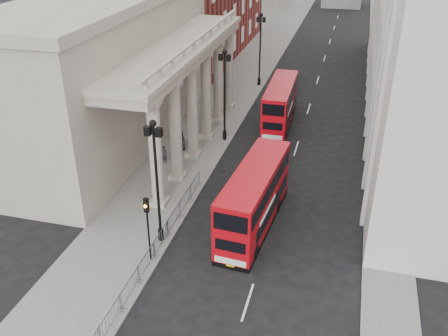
# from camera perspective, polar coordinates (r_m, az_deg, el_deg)

# --- Properties ---
(ground) EXTENTS (260.00, 260.00, 0.00)m
(ground) POSITION_cam_1_polar(r_m,az_deg,el_deg) (29.74, -8.93, -12.84)
(ground) COLOR black
(ground) RESTS_ON ground
(sidewalk_west) EXTENTS (6.00, 140.00, 0.12)m
(sidewalk_west) POSITION_cam_1_polar(r_m,az_deg,el_deg) (55.38, 0.31, 7.73)
(sidewalk_west) COLOR slate
(sidewalk_west) RESTS_ON ground
(sidewalk_east) EXTENTS (3.00, 140.00, 0.12)m
(sidewalk_east) POSITION_cam_1_polar(r_m,az_deg,el_deg) (53.94, 17.62, 5.81)
(sidewalk_east) COLOR slate
(sidewalk_east) RESTS_ON ground
(kerb) EXTENTS (0.20, 140.00, 0.14)m
(kerb) POSITION_cam_1_polar(r_m,az_deg,el_deg) (54.76, 3.33, 7.45)
(kerb) COLOR slate
(kerb) RESTS_ON ground
(portico_building) EXTENTS (9.00, 28.00, 12.00)m
(portico_building) POSITION_cam_1_polar(r_m,az_deg,el_deg) (45.42, -12.97, 10.32)
(portico_building) COLOR gray
(portico_building) RESTS_ON ground
(lamp_post_south) EXTENTS (1.05, 0.44, 8.32)m
(lamp_post_south) POSITION_cam_1_polar(r_m,az_deg,el_deg) (30.15, -7.73, -0.73)
(lamp_post_south) COLOR black
(lamp_post_south) RESTS_ON sidewalk_west
(lamp_post_mid) EXTENTS (1.05, 0.44, 8.32)m
(lamp_post_mid) POSITION_cam_1_polar(r_m,az_deg,el_deg) (44.06, 0.07, 9.00)
(lamp_post_mid) COLOR black
(lamp_post_mid) RESTS_ON sidewalk_west
(lamp_post_north) EXTENTS (1.05, 0.44, 8.32)m
(lamp_post_north) POSITION_cam_1_polar(r_m,az_deg,el_deg) (59.04, 4.16, 13.89)
(lamp_post_north) COLOR black
(lamp_post_north) RESTS_ON sidewalk_west
(traffic_light) EXTENTS (0.28, 0.33, 4.30)m
(traffic_light) POSITION_cam_1_polar(r_m,az_deg,el_deg) (29.47, -8.78, -5.66)
(traffic_light) COLOR black
(traffic_light) RESTS_ON sidewalk_west
(crowd_barriers) EXTENTS (0.50, 18.75, 1.10)m
(crowd_barriers) POSITION_cam_1_polar(r_m,az_deg,el_deg) (31.00, -8.02, -9.21)
(crowd_barriers) COLOR gray
(crowd_barriers) RESTS_ON sidewalk_west
(bus_near) EXTENTS (3.15, 9.99, 4.25)m
(bus_near) POSITION_cam_1_polar(r_m,az_deg,el_deg) (32.82, 3.49, -3.37)
(bus_near) COLOR #B10810
(bus_near) RESTS_ON ground
(bus_far) EXTENTS (2.47, 9.45, 4.06)m
(bus_far) POSITION_cam_1_polar(r_m,az_deg,el_deg) (49.03, 6.43, 7.37)
(bus_far) COLOR #BA0811
(bus_far) RESTS_ON ground
(pedestrian_a) EXTENTS (0.60, 0.43, 1.55)m
(pedestrian_a) POSITION_cam_1_polar(r_m,az_deg,el_deg) (41.53, -6.85, 1.53)
(pedestrian_a) COLOR #222227
(pedestrian_a) RESTS_ON sidewalk_west
(pedestrian_b) EXTENTS (0.99, 0.83, 1.84)m
(pedestrian_b) POSITION_cam_1_polar(r_m,az_deg,el_deg) (43.67, -4.99, 3.23)
(pedestrian_b) COLOR black
(pedestrian_b) RESTS_ON sidewalk_west
(pedestrian_c) EXTENTS (0.90, 0.67, 1.68)m
(pedestrian_c) POSITION_cam_1_polar(r_m,az_deg,el_deg) (43.52, -4.91, 3.03)
(pedestrian_c) COLOR black
(pedestrian_c) RESTS_ON sidewalk_west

